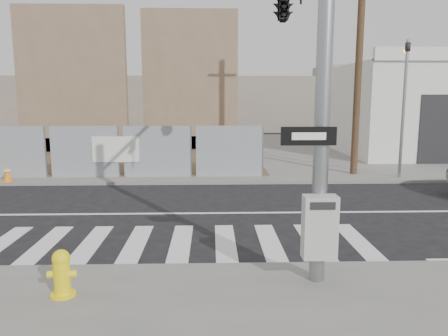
{
  "coord_description": "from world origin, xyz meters",
  "views": [
    {
      "loc": [
        0.69,
        -11.88,
        3.25
      ],
      "look_at": [
        1.02,
        -0.68,
        1.4
      ],
      "focal_mm": 35.0,
      "sensor_mm": 36.0,
      "label": 1
    }
  ],
  "objects_px": {
    "signal_pole": "(293,25)",
    "traffic_cone_c": "(7,173)",
    "traffic_cone_d": "(129,167)",
    "fire_hydrant": "(62,273)",
    "auto_shop": "(443,109)"
  },
  "relations": [
    {
      "from": "signal_pole",
      "to": "traffic_cone_c",
      "type": "distance_m",
      "value": 12.07
    },
    {
      "from": "traffic_cone_d",
      "to": "signal_pole",
      "type": "bearing_deg",
      "value": -55.0
    },
    {
      "from": "signal_pole",
      "to": "traffic_cone_c",
      "type": "xyz_separation_m",
      "value": [
        -9.35,
        6.27,
        -4.34
      ]
    },
    {
      "from": "fire_hydrant",
      "to": "traffic_cone_d",
      "type": "distance_m",
      "value": 10.51
    },
    {
      "from": "auto_shop",
      "to": "fire_hydrant",
      "type": "distance_m",
      "value": 24.15
    },
    {
      "from": "signal_pole",
      "to": "auto_shop",
      "type": "distance_m",
      "value": 19.04
    },
    {
      "from": "fire_hydrant",
      "to": "traffic_cone_d",
      "type": "relative_size",
      "value": 1.05
    },
    {
      "from": "fire_hydrant",
      "to": "auto_shop",
      "type": "bearing_deg",
      "value": 33.16
    },
    {
      "from": "signal_pole",
      "to": "fire_hydrant",
      "type": "height_order",
      "value": "signal_pole"
    },
    {
      "from": "fire_hydrant",
      "to": "traffic_cone_c",
      "type": "relative_size",
      "value": 1.17
    },
    {
      "from": "traffic_cone_d",
      "to": "auto_shop",
      "type": "bearing_deg",
      "value": 25.17
    },
    {
      "from": "traffic_cone_c",
      "to": "traffic_cone_d",
      "type": "bearing_deg",
      "value": 12.63
    },
    {
      "from": "traffic_cone_d",
      "to": "traffic_cone_c",
      "type": "bearing_deg",
      "value": -167.37
    },
    {
      "from": "fire_hydrant",
      "to": "traffic_cone_d",
      "type": "bearing_deg",
      "value": 78.66
    },
    {
      "from": "auto_shop",
      "to": "traffic_cone_d",
      "type": "height_order",
      "value": "auto_shop"
    }
  ]
}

